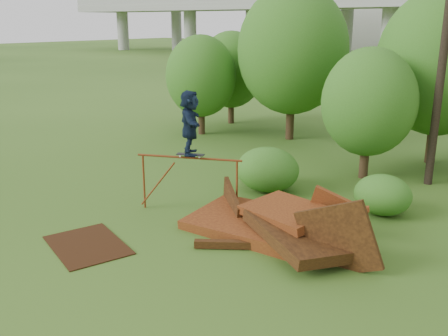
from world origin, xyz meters
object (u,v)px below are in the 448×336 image
Objects in this scene: scrap_pile at (277,225)px; utility_pole at (445,43)px; flat_plate at (88,245)px; skater at (190,123)px.

scrap_pile is 8.73m from utility_pole.
scrap_pile reaches higher than flat_plate.
utility_pole reaches higher than skater.
skater is (-3.05, 0.02, 2.40)m from scrap_pile.
skater reaches higher than scrap_pile.
scrap_pile is 3.05× the size of skater.
scrap_pile is at bearing 44.09° from flat_plate.
flat_plate is at bearing 129.83° from skater.
scrap_pile is at bearing -103.79° from utility_pole.
scrap_pile is 0.60× the size of utility_pole.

